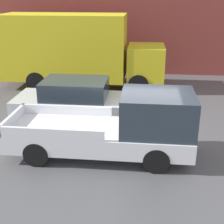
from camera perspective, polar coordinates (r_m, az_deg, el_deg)
The scene contains 5 objects.
ground_plane at distance 10.44m, azimuth 5.09°, elevation -5.43°, with size 60.00×60.00×0.00m, color #4C4C4F.
building_wall at distance 18.64m, azimuth 6.06°, elevation 15.12°, with size 28.00×0.15×5.40m.
pickup_truck at distance 9.20m, azimuth 1.45°, elevation -2.76°, with size 5.43×1.94×2.00m.
car at distance 12.02m, azimuth -7.08°, elevation 2.29°, with size 4.37×1.99×1.57m.
delivery_truck at distance 16.11m, azimuth -6.72°, elevation 11.31°, with size 8.05×2.41×3.62m.
Camera 1 is at (0.07, -9.32, 4.69)m, focal length 50.00 mm.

